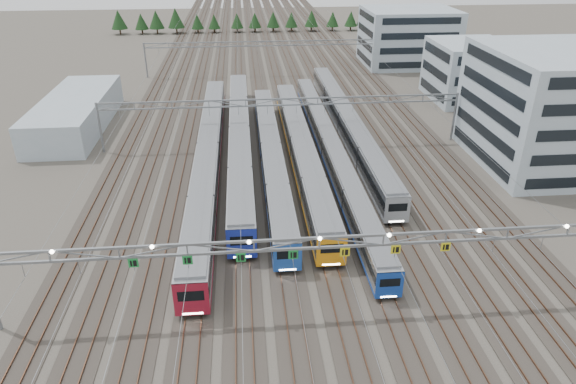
{
  "coord_description": "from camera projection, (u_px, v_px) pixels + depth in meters",
  "views": [
    {
      "loc": [
        -6.03,
        -36.59,
        31.35
      ],
      "look_at": [
        -1.15,
        17.01,
        3.5
      ],
      "focal_mm": 32.0,
      "sensor_mm": 36.0,
      "label": 1
    }
  ],
  "objects": [
    {
      "name": "gantry_near",
      "position": [
        319.0,
        246.0,
        43.89
      ],
      "size": [
        56.36,
        0.61,
        8.08
      ],
      "color": "gray",
      "rests_on": "ground"
    },
    {
      "name": "train_f",
      "position": [
        347.0,
        122.0,
        85.97
      ],
      "size": [
        3.03,
        60.75,
        3.95
      ],
      "color": "black",
      "rests_on": "ground"
    },
    {
      "name": "depot_bldg_north",
      "position": [
        408.0,
        37.0,
        129.15
      ],
      "size": [
        22.0,
        18.0,
        13.51
      ],
      "primitive_type": "cube",
      "color": "#98AAB5",
      "rests_on": "ground"
    },
    {
      "name": "gantry_mid",
      "position": [
        282.0,
        108.0,
        79.7
      ],
      "size": [
        56.36,
        0.36,
        8.0
      ],
      "color": "gray",
      "rests_on": "ground"
    },
    {
      "name": "train_a",
      "position": [
        209.0,
        154.0,
        73.65
      ],
      "size": [
        3.15,
        65.28,
        4.11
      ],
      "color": "black",
      "rests_on": "ground"
    },
    {
      "name": "west_shed",
      "position": [
        76.0,
        113.0,
        89.19
      ],
      "size": [
        10.0,
        30.0,
        5.31
      ],
      "primitive_type": "cube",
      "color": "#98AAB5",
      "rests_on": "ground"
    },
    {
      "name": "depot_bldg_mid",
      "position": [
        468.0,
        71.0,
        102.7
      ],
      "size": [
        14.0,
        16.0,
        11.33
      ],
      "primitive_type": "cube",
      "color": "#98AAB5",
      "rests_on": "ground"
    },
    {
      "name": "treeline",
      "position": [
        255.0,
        19.0,
        170.21
      ],
      "size": [
        93.8,
        5.6,
        7.02
      ],
      "color": "#332114",
      "rests_on": "ground"
    },
    {
      "name": "ground",
      "position": [
        317.0,
        309.0,
        47.26
      ],
      "size": [
        400.0,
        400.0,
        0.0
      ],
      "primitive_type": "plane",
      "color": "#47423A",
      "rests_on": "ground"
    },
    {
      "name": "depot_bldg_south",
      "position": [
        547.0,
        108.0,
        73.59
      ],
      "size": [
        18.0,
        22.0,
        16.48
      ],
      "primitive_type": "cube",
      "color": "#98AAB5",
      "rests_on": "ground"
    },
    {
      "name": "train_b",
      "position": [
        240.0,
        137.0,
        79.6
      ],
      "size": [
        3.19,
        61.03,
        4.16
      ],
      "color": "black",
      "rests_on": "ground"
    },
    {
      "name": "train_d",
      "position": [
        301.0,
        148.0,
        75.8
      ],
      "size": [
        3.14,
        55.13,
        4.09
      ],
      "color": "black",
      "rests_on": "ground"
    },
    {
      "name": "gantry_far",
      "position": [
        266.0,
        48.0,
        119.51
      ],
      "size": [
        56.36,
        0.36,
        8.0
      ],
      "color": "gray",
      "rests_on": "ground"
    },
    {
      "name": "train_e",
      "position": [
        330.0,
        148.0,
        76.77
      ],
      "size": [
        2.63,
        67.0,
        3.42
      ],
      "color": "black",
      "rests_on": "ground"
    },
    {
      "name": "train_c",
      "position": [
        271.0,
        153.0,
        74.4
      ],
      "size": [
        2.91,
        53.49,
        3.79
      ],
      "color": "black",
      "rests_on": "ground"
    },
    {
      "name": "track_bed",
      "position": [
        264.0,
        55.0,
        135.02
      ],
      "size": [
        54.0,
        260.0,
        5.42
      ],
      "color": "#2D2823",
      "rests_on": "ground"
    }
  ]
}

